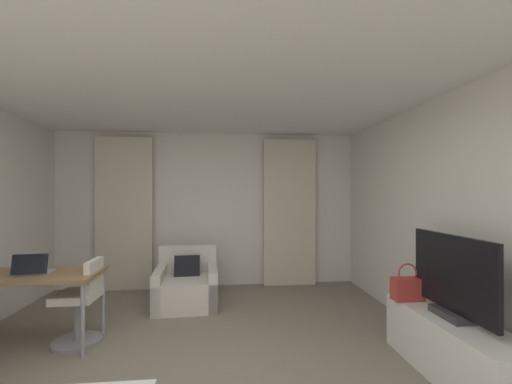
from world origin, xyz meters
name	(u,v)px	position (x,y,z in m)	size (l,w,h in m)	color
wall_window	(209,209)	(0.00, 3.03, 1.30)	(5.12, 0.06, 2.60)	silver
wall_right	(495,227)	(2.53, 0.00, 1.30)	(0.06, 6.12, 2.60)	silver
ceiling	(191,57)	(0.00, 0.00, 2.63)	(5.12, 6.12, 0.06)	white
curtain_left_panel	(124,213)	(-1.38, 2.90, 1.25)	(0.90, 0.06, 2.50)	beige
curtain_right_panel	(290,212)	(1.38, 2.90, 1.25)	(0.90, 0.06, 2.50)	beige
armchair	(187,286)	(-0.28, 2.11, 0.26)	(0.89, 0.92, 0.78)	silver
desk	(27,280)	(-1.76, 1.00, 0.69)	(1.40, 0.62, 0.76)	olive
desk_chair	(81,306)	(-1.25, 1.04, 0.39)	(0.48, 0.48, 0.88)	gray
laptop	(33,270)	(-1.68, 0.96, 0.80)	(0.34, 0.28, 0.22)	#ADADB2
tv_console	(454,349)	(2.20, 0.05, 0.26)	(0.47, 1.37, 0.51)	white
tv_flatscreen	(452,279)	(2.20, 0.08, 0.85)	(0.20, 0.97, 0.71)	#333338
handbag_primary	(408,288)	(2.08, 0.53, 0.63)	(0.30, 0.14, 0.37)	#B73833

